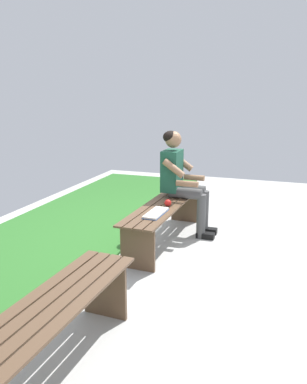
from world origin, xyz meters
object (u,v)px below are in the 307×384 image
(bench_near, at_px, (165,212))
(person_seated, at_px, (182,178))
(book_open, at_px, (156,213))
(bench_far, at_px, (43,328))
(apple, at_px, (168,203))

(bench_near, height_order, person_seated, person_seated)
(book_open, bearing_deg, person_seated, 177.25)
(bench_near, bearing_deg, bench_far, -0.00)
(person_seated, distance_m, apple, 0.50)
(person_seated, height_order, book_open, person_seated)
(person_seated, height_order, apple, person_seated)
(bench_far, bearing_deg, apple, 178.24)
(bench_near, xyz_separation_m, apple, (0.11, 0.07, 0.15))
(bench_near, distance_m, apple, 0.20)
(book_open, bearing_deg, apple, 176.10)
(person_seated, bearing_deg, apple, -4.02)
(apple, bearing_deg, person_seated, 175.98)
(bench_near, relative_size, apple, 23.66)
(person_seated, bearing_deg, bench_far, -2.14)
(bench_near, xyz_separation_m, book_open, (0.43, 0.04, 0.12))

